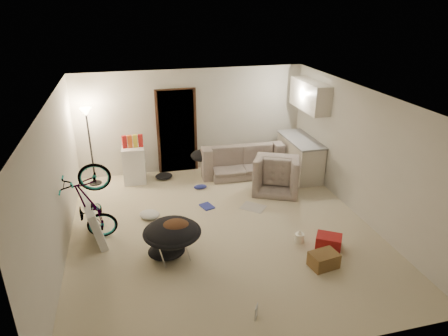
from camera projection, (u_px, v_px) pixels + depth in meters
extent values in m
cube|color=beige|center=(222.00, 229.00, 7.52)|extent=(5.50, 6.00, 0.02)
cube|color=white|center=(222.00, 97.00, 6.52)|extent=(5.50, 6.00, 0.02)
cube|color=beige|center=(192.00, 121.00, 9.70)|extent=(5.50, 0.02, 2.50)
cube|color=beige|center=(288.00, 273.00, 4.34)|extent=(5.50, 0.02, 2.50)
cube|color=beige|center=(55.00, 184.00, 6.40)|extent=(0.02, 6.00, 2.50)
cube|color=beige|center=(362.00, 154.00, 7.64)|extent=(0.02, 6.00, 2.50)
cube|color=black|center=(177.00, 131.00, 9.67)|extent=(0.85, 0.10, 2.04)
cube|color=#382013|center=(177.00, 132.00, 9.64)|extent=(0.97, 0.04, 2.10)
cylinder|color=black|center=(96.00, 183.00, 9.33)|extent=(0.28, 0.28, 0.03)
cylinder|color=black|center=(91.00, 150.00, 9.00)|extent=(0.04, 0.04, 1.70)
cone|color=#FFE0A5|center=(86.00, 112.00, 8.66)|extent=(0.24, 0.24, 0.18)
cube|color=beige|center=(300.00, 157.00, 9.67)|extent=(0.60, 1.50, 0.88)
cube|color=gray|center=(301.00, 140.00, 9.49)|extent=(0.64, 1.54, 0.04)
cube|color=beige|center=(310.00, 96.00, 9.10)|extent=(0.38, 1.40, 0.65)
imported|color=#3D453D|center=(241.00, 161.00, 9.82)|extent=(2.02, 0.85, 0.58)
imported|color=#3D453D|center=(277.00, 175.00, 9.01)|extent=(1.25, 1.19, 0.63)
imported|color=black|center=(93.00, 221.00, 6.98)|extent=(1.58, 0.71, 0.91)
imported|color=#A91919|center=(255.00, 321.00, 5.37)|extent=(0.25, 0.23, 0.02)
cube|color=white|center=(134.00, 165.00, 9.29)|extent=(0.53, 0.53, 0.86)
cube|color=#A91919|center=(124.00, 142.00, 9.02)|extent=(0.12, 0.10, 0.30)
cube|color=#DC581B|center=(130.00, 142.00, 9.05)|extent=(0.11, 0.08, 0.30)
cube|color=yellow|center=(135.00, 141.00, 9.08)|extent=(0.10, 0.07, 0.30)
cube|color=#A91919|center=(141.00, 141.00, 9.10)|extent=(0.11, 0.09, 0.30)
cylinder|color=silver|center=(173.00, 246.00, 6.61)|extent=(0.63, 0.63, 0.44)
ellipsoid|color=black|center=(172.00, 232.00, 6.50)|extent=(0.89, 0.89, 0.37)
torus|color=black|center=(172.00, 232.00, 6.50)|extent=(0.95, 0.95, 0.07)
ellipsoid|color=#4A2C19|center=(175.00, 227.00, 6.44)|extent=(0.53, 0.46, 0.22)
ellipsoid|color=black|center=(203.00, 156.00, 9.51)|extent=(0.58, 0.49, 0.28)
cube|color=silver|center=(93.00, 220.00, 7.12)|extent=(0.48, 1.13, 0.73)
cube|color=brown|center=(324.00, 260.00, 6.42)|extent=(0.48, 0.38, 0.25)
cube|color=#A91919|center=(329.00, 242.00, 6.89)|extent=(0.52, 0.49, 0.24)
cylinder|color=white|center=(299.00, 238.00, 7.08)|extent=(0.17, 0.17, 0.17)
cone|color=white|center=(300.00, 232.00, 7.03)|extent=(0.09, 0.09, 0.07)
cube|color=#BAB4AC|center=(253.00, 207.00, 8.28)|extent=(0.61, 0.60, 0.01)
cube|color=#283193|center=(207.00, 206.00, 8.29)|extent=(0.31, 0.35, 0.03)
cube|color=silver|center=(159.00, 223.00, 7.70)|extent=(0.25, 0.28, 0.02)
ellipsoid|color=#283193|center=(200.00, 187.00, 9.05)|extent=(0.30, 0.13, 0.11)
ellipsoid|color=slate|center=(165.00, 177.00, 9.55)|extent=(0.30, 0.22, 0.10)
ellipsoid|color=white|center=(320.00, 262.00, 6.49)|extent=(0.30, 0.25, 0.11)
ellipsoid|color=black|center=(167.00, 251.00, 6.70)|extent=(0.63, 0.54, 0.20)
ellipsoid|color=black|center=(164.00, 176.00, 9.58)|extent=(0.49, 0.45, 0.13)
ellipsoid|color=silver|center=(150.00, 214.00, 7.88)|extent=(0.54, 0.52, 0.13)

